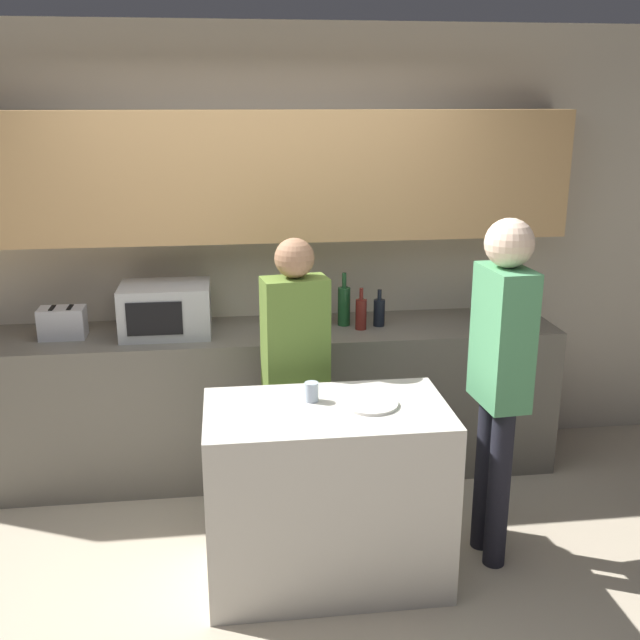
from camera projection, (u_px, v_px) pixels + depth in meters
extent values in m
plane|color=#BCAD93|center=(281.00, 609.00, 3.45)|extent=(14.00, 14.00, 0.00)
cube|color=beige|center=(256.00, 249.00, 4.72)|extent=(6.40, 0.08, 2.70)
cube|color=tan|center=(256.00, 176.00, 4.39)|extent=(3.74, 0.32, 0.75)
cube|color=#6B665B|center=(262.00, 401.00, 4.64)|extent=(3.60, 0.62, 0.92)
cube|color=beige|center=(327.00, 494.00, 3.58)|extent=(1.13, 0.64, 0.89)
cube|color=#B7BABC|center=(166.00, 309.00, 4.39)|extent=(0.52, 0.38, 0.30)
cube|color=black|center=(154.00, 319.00, 4.20)|extent=(0.31, 0.01, 0.19)
cube|color=silver|center=(63.00, 323.00, 4.34)|extent=(0.26, 0.16, 0.18)
cube|color=black|center=(52.00, 308.00, 4.31)|extent=(0.02, 0.11, 0.01)
cube|color=black|center=(70.00, 307.00, 4.32)|extent=(0.02, 0.11, 0.01)
cylinder|color=#333D4C|center=(493.00, 314.00, 4.67)|extent=(0.14, 0.14, 0.10)
cylinder|color=#38662D|center=(494.00, 292.00, 4.63)|extent=(0.01, 0.01, 0.18)
sphere|color=#3D7A38|center=(496.00, 270.00, 4.59)|extent=(0.13, 0.13, 0.13)
cylinder|color=black|center=(307.00, 318.00, 4.46)|extent=(0.07, 0.07, 0.17)
cylinder|color=black|center=(307.00, 299.00, 4.43)|extent=(0.02, 0.02, 0.06)
cylinder|color=maroon|center=(324.00, 308.00, 4.59)|extent=(0.08, 0.08, 0.20)
cylinder|color=maroon|center=(324.00, 286.00, 4.55)|extent=(0.03, 0.03, 0.08)
cylinder|color=#194723|center=(344.00, 306.00, 4.57)|extent=(0.08, 0.08, 0.24)
cylinder|color=#194723|center=(344.00, 280.00, 4.53)|extent=(0.03, 0.03, 0.09)
cylinder|color=maroon|center=(361.00, 314.00, 4.50)|extent=(0.07, 0.07, 0.18)
cylinder|color=maroon|center=(361.00, 294.00, 4.46)|extent=(0.02, 0.02, 0.07)
cylinder|color=black|center=(379.00, 313.00, 4.57)|extent=(0.07, 0.07, 0.16)
cylinder|color=black|center=(380.00, 295.00, 4.54)|extent=(0.02, 0.02, 0.06)
cylinder|color=white|center=(370.00, 404.00, 3.48)|extent=(0.26, 0.26, 0.01)
cylinder|color=#A8B7C9|center=(311.00, 392.00, 3.52)|extent=(0.07, 0.07, 0.09)
cylinder|color=black|center=(499.00, 488.00, 3.68)|extent=(0.11, 0.11, 0.85)
cylinder|color=black|center=(485.00, 473.00, 3.83)|extent=(0.11, 0.11, 0.85)
cube|color=#4D9361|center=(503.00, 337.00, 3.54)|extent=(0.21, 0.35, 0.67)
sphere|color=beige|center=(509.00, 243.00, 3.41)|extent=(0.23, 0.23, 0.23)
cylinder|color=black|center=(310.00, 450.00, 4.16)|extent=(0.11, 0.11, 0.77)
cylinder|color=black|center=(282.00, 454.00, 4.12)|extent=(0.11, 0.11, 0.77)
cube|color=#5B782F|center=(295.00, 334.00, 3.95)|extent=(0.37, 0.24, 0.61)
sphere|color=#9E7051|center=(294.00, 258.00, 3.83)|extent=(0.21, 0.21, 0.21)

